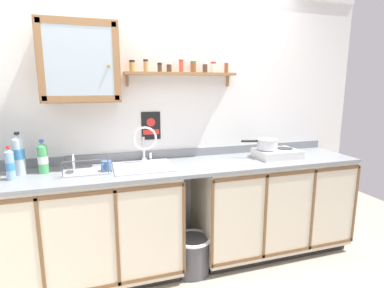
% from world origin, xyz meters
% --- Properties ---
extents(floor, '(6.32, 6.32, 0.00)m').
position_xyz_m(floor, '(0.00, 0.00, 0.00)').
color(floor, '#9E9384').
rests_on(floor, ground).
extents(back_wall, '(3.92, 0.07, 2.55)m').
position_xyz_m(back_wall, '(0.00, 0.61, 1.28)').
color(back_wall, white).
rests_on(back_wall, ground).
extents(lower_cabinet_run, '(1.58, 0.60, 0.92)m').
position_xyz_m(lower_cabinet_run, '(-0.86, 0.29, 0.46)').
color(lower_cabinet_run, black).
rests_on(lower_cabinet_run, ground).
extents(lower_cabinet_run_right, '(1.51, 0.60, 0.92)m').
position_xyz_m(lower_cabinet_run_right, '(0.90, 0.29, 0.46)').
color(lower_cabinet_run_right, black).
rests_on(lower_cabinet_run_right, ground).
extents(countertop, '(3.28, 0.62, 0.03)m').
position_xyz_m(countertop, '(0.00, 0.29, 0.94)').
color(countertop, gray).
rests_on(countertop, lower_cabinet_run).
extents(backsplash, '(3.28, 0.02, 0.08)m').
position_xyz_m(backsplash, '(0.00, 0.58, 0.99)').
color(backsplash, gray).
rests_on(backsplash, countertop).
extents(sink, '(0.49, 0.46, 0.44)m').
position_xyz_m(sink, '(-0.34, 0.34, 0.95)').
color(sink, silver).
rests_on(sink, countertop).
extents(hot_plate_stove, '(0.40, 0.30, 0.08)m').
position_xyz_m(hot_plate_stove, '(0.93, 0.29, 0.99)').
color(hot_plate_stove, silver).
rests_on(hot_plate_stove, countertop).
extents(saucepan, '(0.35, 0.20, 0.10)m').
position_xyz_m(saucepan, '(0.83, 0.32, 1.09)').
color(saucepan, silver).
rests_on(saucepan, hot_plate_stove).
extents(bottle_soda_green_0, '(0.08, 0.08, 0.27)m').
position_xyz_m(bottle_soda_green_0, '(-1.12, 0.39, 1.07)').
color(bottle_soda_green_0, '#4CB266').
rests_on(bottle_soda_green_0, countertop).
extents(bottle_water_clear_1, '(0.08, 0.08, 0.33)m').
position_xyz_m(bottle_water_clear_1, '(-1.28, 0.40, 1.11)').
color(bottle_water_clear_1, silver).
rests_on(bottle_water_clear_1, countertop).
extents(bottle_water_blue_2, '(0.06, 0.06, 0.25)m').
position_xyz_m(bottle_water_blue_2, '(-1.32, 0.27, 1.06)').
color(bottle_water_blue_2, '#8CB7E0').
rests_on(bottle_water_blue_2, countertop).
extents(dish_rack, '(0.36, 0.22, 0.15)m').
position_xyz_m(dish_rack, '(-0.81, 0.30, 0.97)').
color(dish_rack, '#B2B2B7').
rests_on(dish_rack, countertop).
extents(mug, '(0.09, 0.11, 0.09)m').
position_xyz_m(mug, '(-0.65, 0.26, 1.00)').
color(mug, '#3F6699').
rests_on(mug, countertop).
extents(wall_cabinet, '(0.60, 0.29, 0.62)m').
position_xyz_m(wall_cabinet, '(-0.80, 0.46, 1.81)').
color(wall_cabinet, '#996B42').
extents(spice_shelf, '(1.01, 0.14, 0.23)m').
position_xyz_m(spice_shelf, '(0.05, 0.52, 1.75)').
color(spice_shelf, '#996B42').
extents(warning_sign, '(0.17, 0.01, 0.26)m').
position_xyz_m(warning_sign, '(-0.23, 0.59, 1.26)').
color(warning_sign, black).
extents(trash_bin, '(0.33, 0.33, 0.34)m').
position_xyz_m(trash_bin, '(0.04, 0.15, 0.18)').
color(trash_bin, '#4C4C51').
rests_on(trash_bin, ground).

